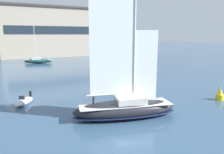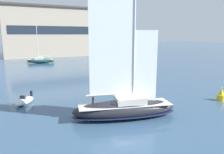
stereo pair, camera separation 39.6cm
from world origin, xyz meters
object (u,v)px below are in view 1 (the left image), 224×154
(motor_tender, at_px, (24,101))
(channel_buoy, at_px, (220,95))
(sailboat_main, at_px, (125,107))
(sailboat_moored_near_marina, at_px, (38,61))

(motor_tender, xyz_separation_m, channel_buoy, (23.53, -10.21, 0.30))
(sailboat_main, bearing_deg, motor_tender, 133.07)
(sailboat_main, distance_m, motor_tender, 13.24)
(motor_tender, height_order, channel_buoy, channel_buoy)
(sailboat_moored_near_marina, bearing_deg, sailboat_main, -89.56)
(channel_buoy, bearing_deg, sailboat_moored_near_marina, 106.18)
(sailboat_main, xyz_separation_m, channel_buoy, (14.50, -0.56, -0.46))
(motor_tender, bearing_deg, sailboat_main, -46.93)
(sailboat_main, bearing_deg, sailboat_moored_near_marina, 90.44)
(sailboat_main, relative_size, sailboat_moored_near_marina, 1.32)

